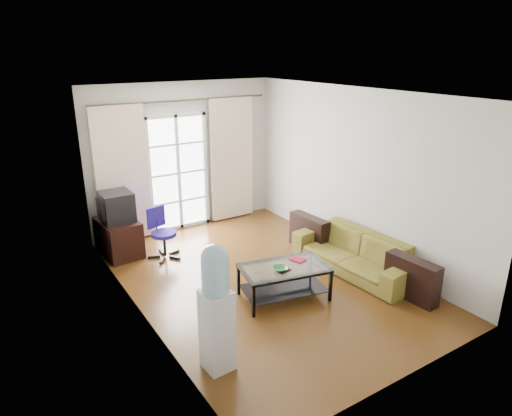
% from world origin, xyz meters
% --- Properties ---
extents(floor, '(5.20, 5.20, 0.00)m').
position_xyz_m(floor, '(0.00, 0.00, 0.00)').
color(floor, '#593715').
rests_on(floor, ground).
extents(ceiling, '(5.20, 5.20, 0.00)m').
position_xyz_m(ceiling, '(0.00, 0.00, 2.70)').
color(ceiling, white).
rests_on(ceiling, wall_back).
extents(wall_back, '(3.60, 0.02, 2.70)m').
position_xyz_m(wall_back, '(0.00, 2.60, 1.35)').
color(wall_back, beige).
rests_on(wall_back, floor).
extents(wall_front, '(3.60, 0.02, 2.70)m').
position_xyz_m(wall_front, '(0.00, -2.60, 1.35)').
color(wall_front, beige).
rests_on(wall_front, floor).
extents(wall_left, '(0.02, 5.20, 2.70)m').
position_xyz_m(wall_left, '(-1.80, 0.00, 1.35)').
color(wall_left, beige).
rests_on(wall_left, floor).
extents(wall_right, '(0.02, 5.20, 2.70)m').
position_xyz_m(wall_right, '(1.80, 0.00, 1.35)').
color(wall_right, beige).
rests_on(wall_right, floor).
extents(french_door, '(1.16, 0.06, 2.15)m').
position_xyz_m(french_door, '(-0.15, 2.54, 1.07)').
color(french_door, white).
rests_on(french_door, wall_back).
extents(curtain_rod, '(3.30, 0.04, 0.04)m').
position_xyz_m(curtain_rod, '(0.00, 2.50, 2.38)').
color(curtain_rod, '#4C3F2D').
rests_on(curtain_rod, wall_back).
extents(curtain_left, '(0.90, 0.07, 2.35)m').
position_xyz_m(curtain_left, '(-1.20, 2.48, 1.20)').
color(curtain_left, beige).
rests_on(curtain_left, curtain_rod).
extents(curtain_right, '(0.90, 0.07, 2.35)m').
position_xyz_m(curtain_right, '(0.95, 2.48, 1.20)').
color(curtain_right, beige).
rests_on(curtain_right, curtain_rod).
extents(radiator, '(0.64, 0.12, 0.64)m').
position_xyz_m(radiator, '(0.80, 2.50, 0.33)').
color(radiator, '#9D9DA0').
rests_on(radiator, floor).
extents(sofa, '(2.13, 1.08, 0.59)m').
position_xyz_m(sofa, '(1.36, -0.54, 0.29)').
color(sofa, olive).
rests_on(sofa, floor).
extents(coffee_table, '(1.28, 0.90, 0.47)m').
position_xyz_m(coffee_table, '(-0.03, -0.61, 0.30)').
color(coffee_table, silver).
rests_on(coffee_table, floor).
extents(bowl, '(0.32, 0.32, 0.05)m').
position_xyz_m(bowl, '(-0.14, -0.67, 0.50)').
color(bowl, '#328948').
rests_on(bowl, coffee_table).
extents(book, '(0.28, 0.30, 0.02)m').
position_xyz_m(book, '(0.18, -0.57, 0.48)').
color(book, maroon).
rests_on(book, coffee_table).
extents(remote, '(0.18, 0.07, 0.02)m').
position_xyz_m(remote, '(-0.10, -0.74, 0.48)').
color(remote, black).
rests_on(remote, coffee_table).
extents(tv_stand, '(0.61, 0.86, 0.60)m').
position_xyz_m(tv_stand, '(-1.49, 1.99, 0.30)').
color(tv_stand, black).
rests_on(tv_stand, floor).
extents(crt_tv, '(0.53, 0.52, 0.47)m').
position_xyz_m(crt_tv, '(-1.49, 2.00, 0.84)').
color(crt_tv, black).
rests_on(crt_tv, tv_stand).
extents(task_chair, '(0.70, 0.70, 0.83)m').
position_xyz_m(task_chair, '(-0.91, 1.50, 0.25)').
color(task_chair, black).
rests_on(task_chair, floor).
extents(water_cooler, '(0.32, 0.31, 1.44)m').
position_xyz_m(water_cooler, '(-1.47, -1.41, 0.75)').
color(water_cooler, '#BABBC1').
rests_on(water_cooler, floor).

